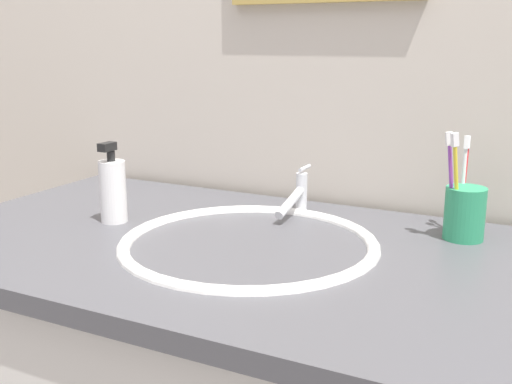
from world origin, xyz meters
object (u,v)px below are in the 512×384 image
object	(u,v)px
toothbrush_white	(463,178)
toothbrush_red	(464,178)
soap_dispenser	(113,190)
toothbrush_purple	(451,178)
toothbrush_cup	(465,213)
toothbrush_yellow	(456,179)
faucet	(297,195)

from	to	relation	value
toothbrush_white	toothbrush_red	distance (m)	0.01
soap_dispenser	toothbrush_purple	bearing A→B (deg)	16.88
toothbrush_red	toothbrush_cup	bearing A→B (deg)	-74.62
toothbrush_yellow	toothbrush_red	world-z (taller)	toothbrush_yellow
toothbrush_cup	toothbrush_yellow	size ratio (longest dim) A/B	0.50
soap_dispenser	faucet	bearing A→B (deg)	34.89
toothbrush_yellow	soap_dispenser	bearing A→B (deg)	-164.12
toothbrush_red	toothbrush_white	bearing A→B (deg)	-94.00
toothbrush_white	toothbrush_yellow	xyz separation A→B (m)	(-0.00, -0.06, 0.01)
toothbrush_purple	soap_dispenser	xyz separation A→B (m)	(-0.62, -0.19, -0.05)
faucet	toothbrush_white	distance (m)	0.33
toothbrush_red	toothbrush_purple	bearing A→B (deg)	-105.65
toothbrush_white	toothbrush_purple	world-z (taller)	toothbrush_purple
toothbrush_red	toothbrush_purple	distance (m)	0.06
toothbrush_yellow	toothbrush_purple	bearing A→B (deg)	140.09
faucet	toothbrush_white	bearing A→B (deg)	3.50
toothbrush_white	toothbrush_yellow	bearing A→B (deg)	-94.48
toothbrush_red	toothbrush_purple	world-z (taller)	toothbrush_purple
faucet	toothbrush_red	xyz separation A→B (m)	(0.33, 0.03, 0.06)
faucet	toothbrush_yellow	size ratio (longest dim) A/B	0.80
faucet	soap_dispenser	distance (m)	0.37
toothbrush_white	toothbrush_purple	size ratio (longest dim) A/B	0.93
toothbrush_cup	toothbrush_purple	size ratio (longest dim) A/B	0.50
faucet	toothbrush_yellow	xyz separation A→B (m)	(0.32, -0.04, 0.07)
toothbrush_cup	toothbrush_white	world-z (taller)	toothbrush_white
faucet	toothbrush_red	size ratio (longest dim) A/B	0.87
toothbrush_cup	soap_dispenser	world-z (taller)	soap_dispenser
toothbrush_cup	toothbrush_red	distance (m)	0.07
faucet	toothbrush_purple	distance (m)	0.32
toothbrush_purple	toothbrush_red	bearing A→B (deg)	74.35
toothbrush_yellow	toothbrush_red	xyz separation A→B (m)	(0.00, 0.06, -0.01)
toothbrush_white	soap_dispenser	size ratio (longest dim) A/B	1.11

